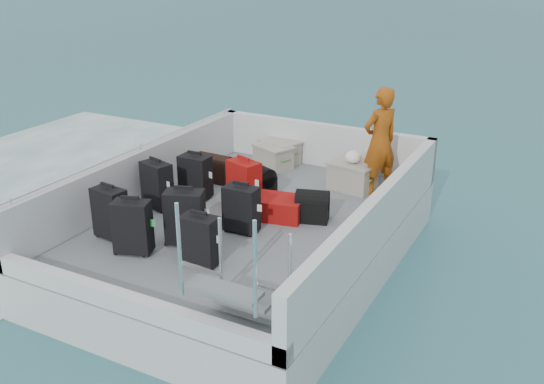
% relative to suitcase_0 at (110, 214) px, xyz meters
% --- Properties ---
extents(ground, '(160.00, 160.00, 0.00)m').
position_rel_suitcase_0_xyz_m(ground, '(1.21, 1.25, -0.94)').
color(ground, '#1B5061').
rests_on(ground, ground).
extents(wake_foam, '(10.00, 10.00, 0.00)m').
position_rel_suitcase_0_xyz_m(wake_foam, '(-3.59, 1.25, -0.94)').
color(wake_foam, white).
rests_on(wake_foam, ground).
extents(ferry_hull, '(3.60, 5.00, 0.60)m').
position_rel_suitcase_0_xyz_m(ferry_hull, '(1.21, 1.25, -0.64)').
color(ferry_hull, silver).
rests_on(ferry_hull, ground).
extents(deck, '(3.30, 4.70, 0.02)m').
position_rel_suitcase_0_xyz_m(deck, '(1.21, 1.25, -0.33)').
color(deck, slate).
rests_on(deck, ferry_hull).
extents(deck_fittings, '(3.60, 5.00, 0.90)m').
position_rel_suitcase_0_xyz_m(deck_fittings, '(1.56, 0.93, 0.05)').
color(deck_fittings, silver).
rests_on(deck_fittings, deck).
extents(suitcase_0, '(0.44, 0.29, 0.65)m').
position_rel_suitcase_0_xyz_m(suitcase_0, '(0.00, 0.00, 0.00)').
color(suitcase_0, black).
rests_on(suitcase_0, deck).
extents(suitcase_1, '(0.48, 0.35, 0.64)m').
position_rel_suitcase_0_xyz_m(suitcase_1, '(-0.10, 1.03, -0.00)').
color(suitcase_1, black).
rests_on(suitcase_1, deck).
extents(suitcase_2, '(0.43, 0.26, 0.62)m').
position_rel_suitcase_0_xyz_m(suitcase_2, '(0.16, 1.56, -0.01)').
color(suitcase_2, black).
rests_on(suitcase_2, deck).
extents(suitcase_3, '(0.48, 0.37, 0.65)m').
position_rel_suitcase_0_xyz_m(suitcase_3, '(0.49, -0.18, -0.00)').
color(suitcase_3, black).
rests_on(suitcase_3, deck).
extents(suitcase_4, '(0.52, 0.41, 0.67)m').
position_rel_suitcase_0_xyz_m(suitcase_4, '(0.88, 0.31, 0.01)').
color(suitcase_4, black).
rests_on(suitcase_4, deck).
extents(suitcase_5, '(0.52, 0.40, 0.63)m').
position_rel_suitcase_0_xyz_m(suitcase_5, '(0.89, 1.68, -0.01)').
color(suitcase_5, '#970B0B').
rests_on(suitcase_5, deck).
extents(suitcase_6, '(0.43, 0.26, 0.58)m').
position_rel_suitcase_0_xyz_m(suitcase_6, '(1.33, -0.05, -0.03)').
color(suitcase_6, black).
rests_on(suitcase_6, deck).
extents(suitcase_7, '(0.43, 0.26, 0.60)m').
position_rel_suitcase_0_xyz_m(suitcase_7, '(1.31, 0.90, -0.02)').
color(suitcase_7, black).
rests_on(suitcase_7, deck).
extents(suitcase_8, '(0.79, 0.59, 0.28)m').
position_rel_suitcase_0_xyz_m(suitcase_8, '(1.48, 1.49, -0.18)').
color(suitcase_8, '#970B0B').
rests_on(suitcase_8, deck).
extents(duffel_0, '(0.58, 0.32, 0.32)m').
position_rel_suitcase_0_xyz_m(duffel_0, '(0.02, 2.28, -0.16)').
color(duffel_0, black).
rests_on(duffel_0, deck).
extents(duffel_1, '(0.51, 0.45, 0.32)m').
position_rel_suitcase_0_xyz_m(duffel_1, '(0.89, 2.15, -0.16)').
color(duffel_1, black).
rests_on(duffel_1, deck).
extents(duffel_2, '(0.50, 0.41, 0.32)m').
position_rel_suitcase_0_xyz_m(duffel_2, '(1.94, 1.63, -0.16)').
color(duffel_2, black).
rests_on(duffel_2, deck).
extents(crate_0, '(0.69, 0.56, 0.36)m').
position_rel_suitcase_0_xyz_m(crate_0, '(0.54, 3.45, -0.14)').
color(crate_0, '#B1A99A').
rests_on(crate_0, deck).
extents(crate_1, '(0.68, 0.58, 0.35)m').
position_rel_suitcase_0_xyz_m(crate_1, '(0.55, 3.20, -0.15)').
color(crate_1, '#B1A99A').
rests_on(crate_1, deck).
extents(crate_2, '(0.69, 0.53, 0.38)m').
position_rel_suitcase_0_xyz_m(crate_2, '(2.01, 2.91, -0.13)').
color(crate_2, '#B1A99A').
rests_on(crate_2, deck).
extents(crate_3, '(0.52, 0.37, 0.31)m').
position_rel_suitcase_0_xyz_m(crate_3, '(1.96, 3.33, -0.17)').
color(crate_3, '#B1A99A').
rests_on(crate_3, deck).
extents(yellow_bag, '(0.28, 0.26, 0.22)m').
position_rel_suitcase_0_xyz_m(yellow_bag, '(2.66, 3.07, -0.21)').
color(yellow_bag, yellow).
rests_on(yellow_bag, deck).
extents(white_bag, '(0.24, 0.24, 0.18)m').
position_rel_suitcase_0_xyz_m(white_bag, '(2.01, 2.91, 0.15)').
color(white_bag, white).
rests_on(white_bag, crate_2).
extents(passenger, '(0.62, 0.68, 1.55)m').
position_rel_suitcase_0_xyz_m(passenger, '(2.38, 2.96, 0.45)').
color(passenger, orange).
rests_on(passenger, deck).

